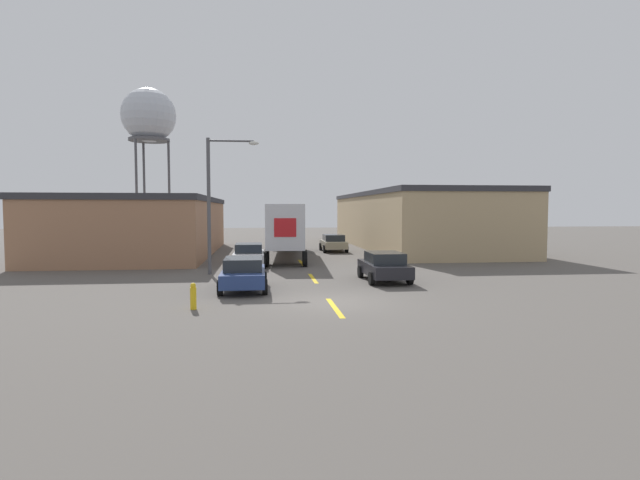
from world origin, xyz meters
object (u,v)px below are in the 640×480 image
at_px(semi_truck, 287,226).
at_px(water_tower, 149,117).
at_px(street_lamp, 215,194).
at_px(parked_car_right_far, 333,243).
at_px(parked_car_left_far, 249,254).
at_px(fire_hydrant, 193,296).
at_px(parked_car_left_near, 244,273).
at_px(parked_car_right_near, 384,266).

height_order(semi_truck, water_tower, water_tower).
xyz_separation_m(water_tower, street_lamp, (10.39, -32.23, -9.89)).
relative_size(parked_car_right_far, street_lamp, 0.58).
xyz_separation_m(parked_car_left_far, water_tower, (-12.09, 28.72, 13.54)).
bearing_deg(fire_hydrant, semi_truck, 77.72).
xyz_separation_m(parked_car_right_far, fire_hydrant, (-8.54, -24.01, -0.29)).
bearing_deg(street_lamp, fire_hydrant, -89.63).
xyz_separation_m(parked_car_left_near, fire_hydrant, (-1.64, -4.11, -0.29)).
distance_m(parked_car_right_far, parked_car_left_near, 21.06).
xyz_separation_m(semi_truck, parked_car_right_far, (4.20, 4.09, -1.58)).
bearing_deg(parked_car_left_far, water_tower, 112.83).
distance_m(parked_car_right_near, water_tower, 42.85).
distance_m(street_lamp, fire_hydrant, 10.65).
bearing_deg(water_tower, semi_truck, -56.34).
distance_m(parked_car_left_far, water_tower, 33.98).
distance_m(semi_truck, parked_car_right_far, 6.07).
bearing_deg(fire_hydrant, parked_car_left_near, 68.21).
bearing_deg(parked_car_left_near, parked_car_left_far, 90.00).
relative_size(parked_car_right_far, parked_car_left_near, 1.00).
distance_m(parked_car_left_far, parked_car_right_near, 9.99).
bearing_deg(semi_truck, street_lamp, -110.25).
height_order(parked_car_left_far, parked_car_left_near, same).
xyz_separation_m(parked_car_right_near, fire_hydrant, (-8.54, -6.18, -0.29)).
distance_m(parked_car_left_far, fire_hydrant, 13.51).
height_order(parked_car_left_near, water_tower, water_tower).
height_order(semi_truck, parked_car_left_far, semi_truck).
bearing_deg(parked_car_left_far, fire_hydrant, -96.98).
xyz_separation_m(parked_car_right_near, parked_car_left_near, (-6.90, -2.07, 0.00)).
bearing_deg(parked_car_left_far, street_lamp, -115.92).
relative_size(parked_car_left_far, fire_hydrant, 4.53).
distance_m(semi_truck, parked_car_left_far, 7.22).
xyz_separation_m(parked_car_left_far, fire_hydrant, (-1.64, -13.41, -0.29)).
xyz_separation_m(parked_car_right_near, street_lamp, (-8.60, 3.72, 3.65)).
height_order(semi_truck, parked_car_right_far, semi_truck).
distance_m(parked_car_right_near, fire_hydrant, 10.54).
bearing_deg(street_lamp, parked_car_right_near, -23.40).
bearing_deg(fire_hydrant, water_tower, 103.93).
height_order(parked_car_right_far, fire_hydrant, parked_car_right_far).
xyz_separation_m(parked_car_left_near, water_tower, (-12.09, 38.02, 13.54)).
distance_m(parked_car_left_far, parked_car_left_near, 9.30).
height_order(parked_car_right_near, parked_car_left_near, same).
bearing_deg(semi_truck, fire_hydrant, -98.82).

